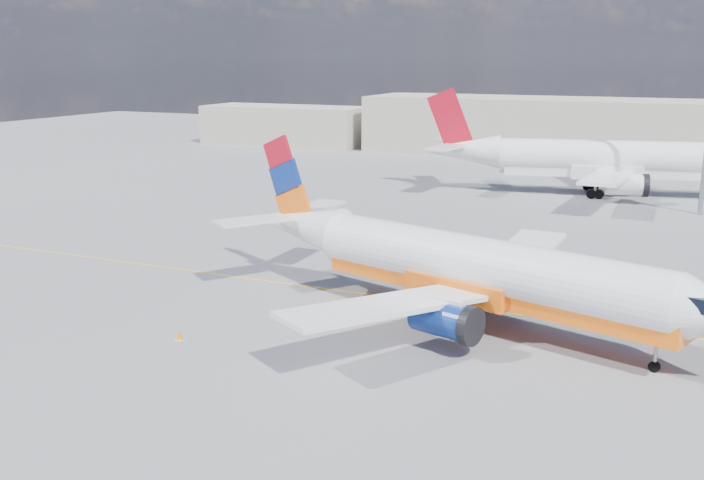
% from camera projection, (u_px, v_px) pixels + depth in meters
% --- Properties ---
extents(ground, '(240.00, 240.00, 0.00)m').
position_uv_depth(ground, '(368.00, 312.00, 43.75)').
color(ground, slate).
rests_on(ground, ground).
extents(taxi_line, '(70.00, 0.15, 0.01)m').
position_uv_depth(taxi_line, '(388.00, 297.00, 46.41)').
color(taxi_line, yellow).
rests_on(taxi_line, ground).
extents(terminal_main, '(70.00, 14.00, 8.00)m').
position_uv_depth(terminal_main, '(616.00, 129.00, 107.38)').
color(terminal_main, '#B9B1A0').
rests_on(terminal_main, ground).
extents(terminal_annex, '(26.00, 10.00, 6.00)m').
position_uv_depth(terminal_annex, '(285.00, 125.00, 124.90)').
color(terminal_annex, '#B9B1A0').
rests_on(terminal_annex, ground).
extents(main_jet, '(30.41, 23.15, 9.21)m').
position_uv_depth(main_jet, '(468.00, 268.00, 41.22)').
color(main_jet, white).
rests_on(main_jet, ground).
extents(second_jet, '(35.45, 27.28, 10.70)m').
position_uv_depth(second_jet, '(605.00, 160.00, 79.37)').
color(second_jet, white).
rests_on(second_jet, ground).
extents(traffic_cone, '(0.40, 0.40, 0.56)m').
position_uv_depth(traffic_cone, '(180.00, 335.00, 39.41)').
color(traffic_cone, white).
rests_on(traffic_cone, ground).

